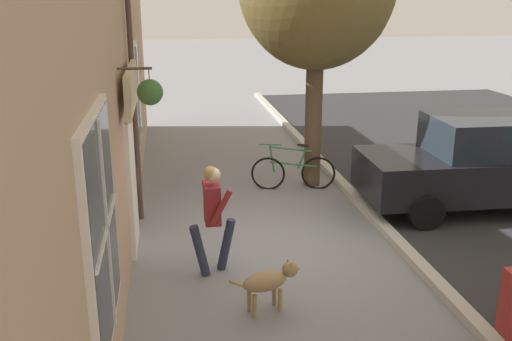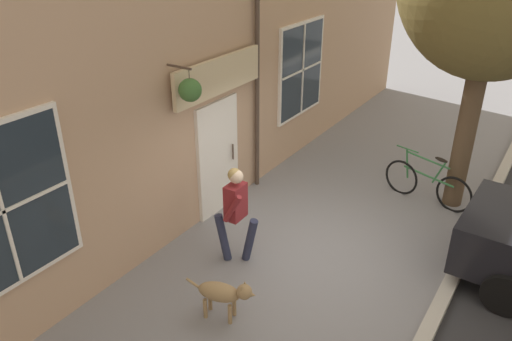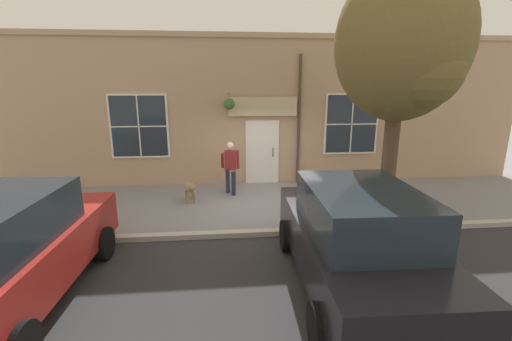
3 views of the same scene
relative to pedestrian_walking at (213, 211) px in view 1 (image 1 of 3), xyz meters
The scene contains 6 objects.
ground_plane 1.66m from the pedestrian_walking, 42.47° to the left, with size 90.00×90.00×0.00m, color gray.
storefront_facade 2.17m from the pedestrian_walking, 145.69° to the left, with size 0.95×18.00×4.79m.
pedestrian_walking is the anchor object (origin of this frame).
dog_on_leash 1.41m from the pedestrian_walking, 62.16° to the right, with size 0.98×0.42×0.65m.
leaning_bicycle 4.02m from the pedestrian_walking, 60.77° to the left, with size 1.72×0.35×1.00m.
parked_car_mid_block 5.46m from the pedestrian_walking, 19.79° to the left, with size 4.35×2.03×1.75m.
Camera 1 is at (-1.57, -8.42, 3.86)m, focal length 40.00 mm.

